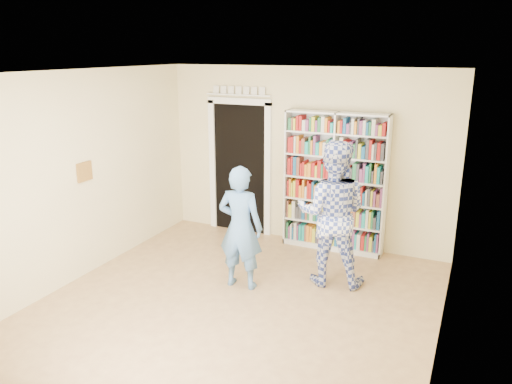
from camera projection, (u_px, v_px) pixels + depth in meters
floor at (231, 311)px, 5.81m from camera, size 5.00×5.00×0.00m
ceiling at (228, 73)px, 5.07m from camera, size 5.00×5.00×0.00m
wall_back at (305, 157)px, 7.63m from camera, size 4.50×0.00×4.50m
wall_left at (72, 179)px, 6.34m from camera, size 0.00×5.00×5.00m
wall_right at (449, 230)px, 4.54m from camera, size 0.00×5.00×5.00m
bookshelf at (335, 182)px, 7.36m from camera, size 1.51×0.28×2.08m
doorway at (240, 161)px, 8.09m from camera, size 1.10×0.08×2.43m
wall_art at (84, 172)px, 6.49m from camera, size 0.03×0.25×0.25m
man_blue at (240, 228)px, 6.22m from camera, size 0.60×0.42×1.58m
man_plaid at (332, 214)px, 6.29m from camera, size 1.02×0.86×1.88m
paper_sheet at (336, 210)px, 6.07m from camera, size 0.21×0.09×0.31m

